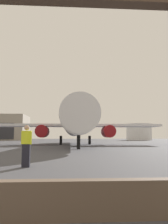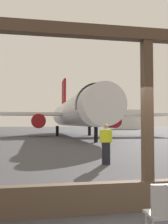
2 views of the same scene
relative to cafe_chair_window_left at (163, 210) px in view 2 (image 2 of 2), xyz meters
name	(u,v)px [view 2 (image 2 of 2)]	position (x,y,z in m)	size (l,w,h in m)	color
ground_plane	(48,134)	(0.51, 41.63, -0.55)	(220.00, 220.00, 0.00)	#424247
window_frame	(147,144)	(0.51, 1.63, 0.80)	(9.05, 0.24, 3.72)	brown
cafe_chair_window_left	(163,210)	(0.00, 0.00, 0.00)	(0.43, 0.43, 0.92)	#B2B2B7
airplane	(75,112)	(3.96, 33.66, 2.85)	(27.42, 33.25, 10.37)	silver
ground_crew_worker	(106,143)	(1.27, 7.58, 0.36)	(0.48, 0.36, 1.74)	black
fuel_storage_tank	(128,120)	(29.96, 83.11, 2.64)	(9.62, 9.62, 6.37)	white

